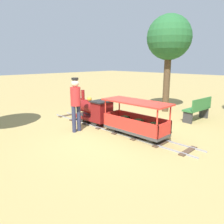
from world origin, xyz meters
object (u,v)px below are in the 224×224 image
object	(u,v)px
park_bench	(198,109)
oak_tree_far	(169,39)
conductor_person	(76,100)
locomotive	(94,110)
passenger_car	(135,122)

from	to	relation	value
park_bench	oak_tree_far	distance (m)	3.05
conductor_person	locomotive	bearing A→B (deg)	14.90
park_bench	oak_tree_far	xyz separation A→B (m)	(0.53, 1.63, 2.53)
passenger_car	park_bench	world-z (taller)	passenger_car
passenger_car	conductor_person	bearing A→B (deg)	121.22
conductor_person	park_bench	size ratio (longest dim) A/B	1.22
passenger_car	conductor_person	size ratio (longest dim) A/B	1.23
passenger_car	park_bench	distance (m)	2.92
locomotive	passenger_car	size ratio (longest dim) A/B	0.72
conductor_person	oak_tree_far	world-z (taller)	oak_tree_far
locomotive	park_bench	bearing A→B (deg)	-38.91
locomotive	passenger_car	xyz separation A→B (m)	(0.00, -1.76, -0.06)
oak_tree_far	park_bench	bearing A→B (deg)	-107.99
oak_tree_far	conductor_person	bearing A→B (deg)	174.16
passenger_car	locomotive	bearing A→B (deg)	90.00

